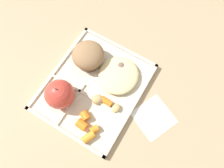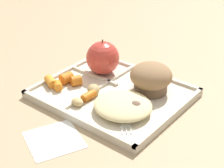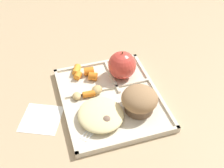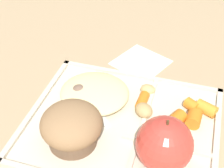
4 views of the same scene
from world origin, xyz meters
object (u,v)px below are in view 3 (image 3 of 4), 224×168
(green_apple, at_px, (122,65))
(plastic_fork, at_px, (99,122))
(lunch_tray, at_px, (111,98))
(bran_muffin, at_px, (139,100))

(green_apple, xyz_separation_m, plastic_fork, (0.16, -0.12, -0.04))
(green_apple, height_order, plastic_fork, green_apple)
(lunch_tray, distance_m, bran_muffin, 0.10)
(plastic_fork, bearing_deg, lunch_tray, 144.84)
(lunch_tray, distance_m, plastic_fork, 0.10)
(bran_muffin, bearing_deg, green_apple, 180.00)
(lunch_tray, bearing_deg, plastic_fork, -35.16)
(lunch_tray, xyz_separation_m, plastic_fork, (0.08, -0.06, 0.01))
(lunch_tray, relative_size, green_apple, 3.55)
(bran_muffin, bearing_deg, lunch_tray, -138.11)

